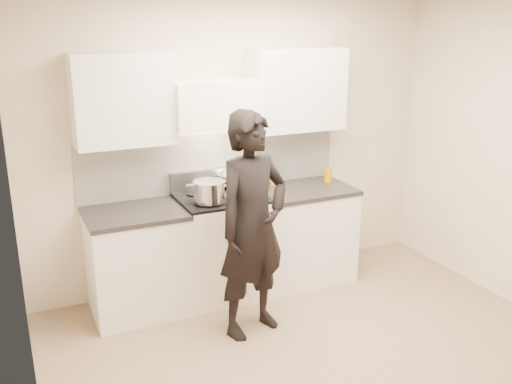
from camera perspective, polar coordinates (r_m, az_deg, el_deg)
ground_plane at (r=4.44m, az=7.51°, el=-16.82°), size 4.00×4.00×0.00m
room_shell at (r=4.08m, az=4.92°, el=4.71°), size 4.04×3.54×2.70m
stove at (r=5.23m, az=-3.42°, el=-5.35°), size 0.76×0.65×0.96m
counter_right at (r=5.56m, az=4.59°, el=-4.12°), size 0.92×0.67×0.92m
counter_left at (r=5.03m, az=-11.78°, el=-6.81°), size 0.82×0.67×0.92m
wok at (r=5.23m, az=-2.07°, el=1.45°), size 0.37×0.44×0.29m
stock_pot at (r=4.86m, az=-4.73°, el=0.07°), size 0.38×0.31×0.18m
utensil_crock at (r=5.45m, az=0.66°, el=1.64°), size 0.12×0.12×0.31m
spice_jar at (r=5.47m, az=1.65°, el=1.24°), size 0.05×0.05×0.11m
oil_glass at (r=5.61m, az=7.23°, el=1.65°), size 0.08×0.08×0.13m
person at (r=4.46m, az=-0.34°, el=-3.39°), size 0.76×0.61×1.82m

